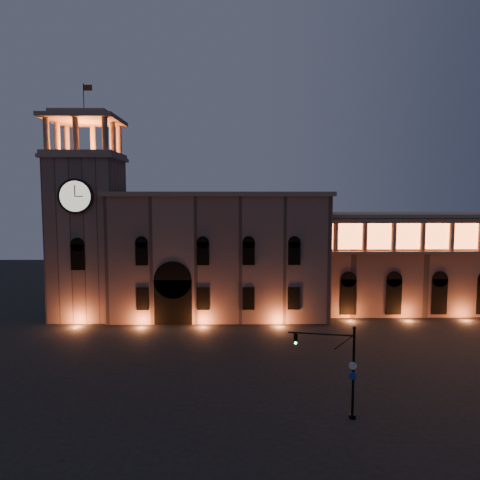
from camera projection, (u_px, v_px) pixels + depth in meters
The scene contains 5 objects.
ground at pixel (234, 369), 46.28m from camera, with size 160.00×160.00×0.00m, color black.
government_building at pixel (219, 254), 67.26m from camera, with size 30.80×12.80×17.60m.
clock_tower at pixel (88, 228), 65.67m from camera, with size 9.80×9.80×32.40m.
colonnade_wing at pixel (447, 261), 69.90m from camera, with size 40.60×11.50×14.50m.
traffic_light at pixel (341, 369), 35.77m from camera, with size 5.18×1.37×7.23m.
Camera 1 is at (-0.07, -44.88, 17.04)m, focal length 35.00 mm.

